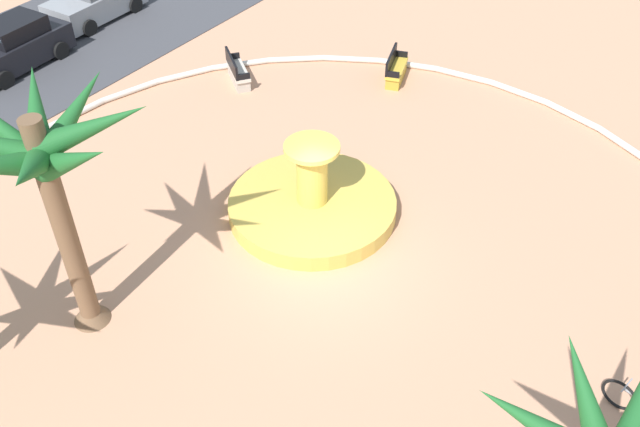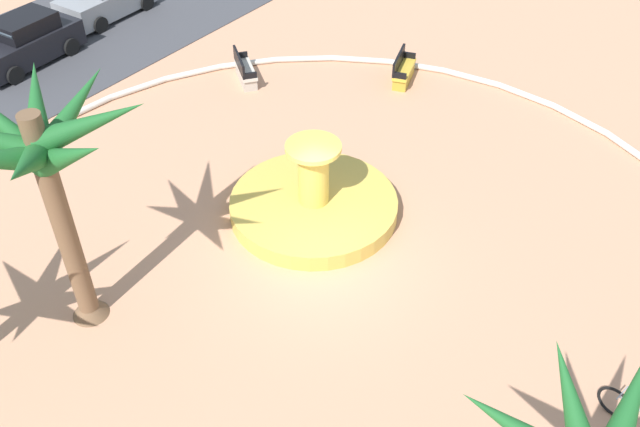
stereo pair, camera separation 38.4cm
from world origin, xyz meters
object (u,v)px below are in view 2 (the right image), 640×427
at_px(fountain, 314,204).
at_px(bench_east, 403,72).
at_px(bicycle_red_frame, 639,418).
at_px(parked_car_second, 25,42).
at_px(bench_west, 245,72).
at_px(palm_tree_mid_plaza, 42,160).

relative_size(fountain, bench_east, 2.65).
bearing_deg(bicycle_red_frame, parked_car_second, 83.72).
height_order(bench_east, bench_west, same).
bearing_deg(parked_car_second, bicycle_red_frame, -96.28).
bearing_deg(bench_west, fountain, -125.36).
bearing_deg(bicycle_red_frame, bench_east, 49.41).
distance_m(bench_west, bicycle_red_frame, 16.10).
xyz_separation_m(palm_tree_mid_plaza, bench_west, (10.13, 4.01, -3.96)).
bearing_deg(bicycle_red_frame, bench_west, 68.41).
xyz_separation_m(fountain, parked_car_second, (0.80, 13.20, 0.47)).
height_order(palm_tree_mid_plaza, bench_west, palm_tree_mid_plaza).
distance_m(bench_east, bicycle_red_frame, 13.97).
bearing_deg(palm_tree_mid_plaza, bicycle_red_frame, -69.02).
distance_m(bench_east, bench_west, 5.39).
xyz_separation_m(palm_tree_mid_plaza, bench_east, (13.29, -0.36, -3.96)).
distance_m(fountain, palm_tree_mid_plaza, 7.36).
bearing_deg(bench_east, bench_west, 125.92).
bearing_deg(bench_east, bicycle_red_frame, -130.59).
xyz_separation_m(bench_east, bicycle_red_frame, (-9.09, -10.61, 0.04)).
height_order(palm_tree_mid_plaza, bench_east, palm_tree_mid_plaza).
xyz_separation_m(bench_east, bench_west, (-3.16, 4.37, 0.00)).
distance_m(fountain, bicycle_red_frame, 9.07).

